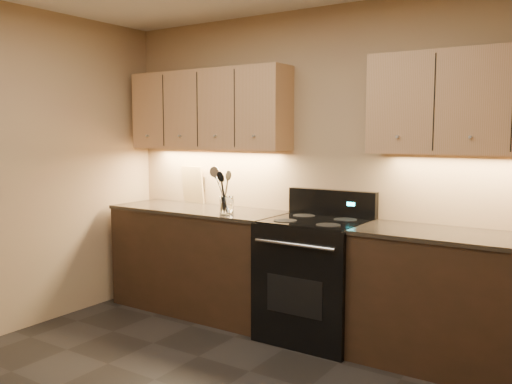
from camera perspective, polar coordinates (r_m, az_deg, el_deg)
wall_back at (r=4.46m, az=7.34°, el=2.38°), size 4.00×0.04×2.60m
counter_left at (r=4.93m, az=-6.02°, el=-7.05°), size 1.62×0.62×0.93m
counter_right at (r=3.94m, az=21.00°, el=-10.85°), size 1.46×0.62×0.93m
stove at (r=4.28m, az=6.25°, el=-8.93°), size 0.76×0.68×1.14m
upper_cab_left at (r=4.92m, az=-5.08°, el=8.59°), size 1.60×0.30×0.70m
upper_cab_right at (r=3.93m, az=22.25°, el=8.75°), size 1.44×0.30×0.70m
outlet_plate at (r=5.18m, az=-5.74°, el=0.93°), size 0.08×0.01×0.12m
utensil_crock at (r=4.49m, az=-3.11°, el=-1.44°), size 0.12×0.12×0.15m
cutting_board at (r=5.22m, az=-6.69°, el=0.79°), size 0.28×0.09×0.35m
wooden_spoon at (r=4.50m, az=-3.52°, el=0.07°), size 0.11×0.07×0.34m
black_spoon at (r=4.49m, az=-3.05°, el=0.13°), size 0.07×0.17×0.35m
black_turner at (r=4.46m, az=-3.29°, el=-0.11°), size 0.17×0.15×0.33m
steel_spatula at (r=4.47m, az=-2.95°, el=0.23°), size 0.24×0.11×0.37m
steel_skimmer at (r=4.45m, az=-2.85°, el=0.31°), size 0.25×0.11×0.39m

